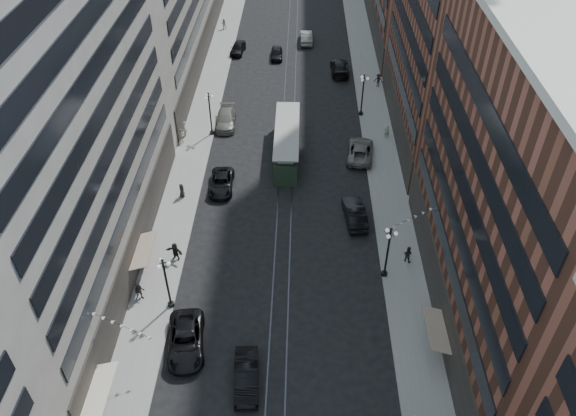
# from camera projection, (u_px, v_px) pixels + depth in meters

# --- Properties ---
(ground) EXTENTS (220.00, 220.00, 0.00)m
(ground) POSITION_uv_depth(u_px,v_px,m) (289.00, 114.00, 71.92)
(ground) COLOR black
(ground) RESTS_ON ground
(sidewalk_west) EXTENTS (4.00, 180.00, 0.15)m
(sidewalk_west) POSITION_uv_depth(u_px,v_px,m) (213.00, 77.00, 79.75)
(sidewalk_west) COLOR gray
(sidewalk_west) RESTS_ON ground
(sidewalk_east) EXTENTS (4.00, 180.00, 0.15)m
(sidewalk_east) POSITION_uv_depth(u_px,v_px,m) (368.00, 79.00, 79.33)
(sidewalk_east) COLOR gray
(sidewalk_east) RESTS_ON ground
(rail_west) EXTENTS (0.12, 180.00, 0.02)m
(rail_west) POSITION_uv_depth(u_px,v_px,m) (286.00, 78.00, 79.59)
(rail_west) COLOR #2D2D33
(rail_west) RESTS_ON ground
(rail_east) EXTENTS (0.12, 180.00, 0.02)m
(rail_east) POSITION_uv_depth(u_px,v_px,m) (295.00, 78.00, 79.57)
(rail_east) COLOR #2D2D33
(rail_east) RESTS_ON ground
(building_west_mid) EXTENTS (8.00, 36.00, 28.00)m
(building_west_mid) POSITION_uv_depth(u_px,v_px,m) (57.00, 133.00, 42.55)
(building_west_mid) COLOR #ABA698
(building_west_mid) RESTS_ON ground
(building_east_mid) EXTENTS (8.00, 30.00, 24.00)m
(building_east_mid) POSITION_uv_depth(u_px,v_px,m) (520.00, 202.00, 39.36)
(building_east_mid) COLOR brown
(building_east_mid) RESTS_ON ground
(lamppost_sw_far) EXTENTS (1.03, 1.14, 5.52)m
(lamppost_sw_far) POSITION_uv_depth(u_px,v_px,m) (166.00, 282.00, 45.56)
(lamppost_sw_far) COLOR black
(lamppost_sw_far) RESTS_ON sidewalk_west
(lamppost_sw_mid) EXTENTS (1.03, 1.14, 5.52)m
(lamppost_sw_mid) POSITION_uv_depth(u_px,v_px,m) (210.00, 112.00, 66.27)
(lamppost_sw_mid) COLOR black
(lamppost_sw_mid) RESTS_ON sidewalk_west
(lamppost_se_far) EXTENTS (1.03, 1.14, 5.52)m
(lamppost_se_far) POSITION_uv_depth(u_px,v_px,m) (388.00, 251.00, 48.28)
(lamppost_se_far) COLOR black
(lamppost_se_far) RESTS_ON sidewalk_east
(lamppost_se_mid) EXTENTS (1.03, 1.14, 5.52)m
(lamppost_se_mid) POSITION_uv_depth(u_px,v_px,m) (363.00, 94.00, 69.76)
(lamppost_se_mid) COLOR black
(lamppost_se_mid) RESTS_ON sidewalk_east
(streetcar) EXTENTS (2.73, 12.34, 3.41)m
(streetcar) POSITION_uv_depth(u_px,v_px,m) (287.00, 143.00, 63.93)
(streetcar) COLOR #223624
(streetcar) RESTS_ON ground
(car_2) EXTENTS (3.54, 6.32, 1.67)m
(car_2) POSITION_uv_depth(u_px,v_px,m) (186.00, 340.00, 43.85)
(car_2) COLOR black
(car_2) RESTS_ON ground
(car_5) EXTENTS (2.10, 5.12, 1.65)m
(car_5) POSITION_uv_depth(u_px,v_px,m) (246.00, 376.00, 41.39)
(car_5) COLOR black
(car_5) RESTS_ON ground
(pedestrian_2) EXTENTS (1.00, 0.72, 1.84)m
(pedestrian_2) POSITION_uv_depth(u_px,v_px,m) (139.00, 291.00, 47.43)
(pedestrian_2) COLOR black
(pedestrian_2) RESTS_ON sidewalk_west
(car_7) EXTENTS (2.57, 5.33, 1.46)m
(car_7) POSITION_uv_depth(u_px,v_px,m) (221.00, 183.00, 59.61)
(car_7) COLOR black
(car_7) RESTS_ON ground
(car_8) EXTENTS (2.54, 5.76, 1.64)m
(car_8) POSITION_uv_depth(u_px,v_px,m) (226.00, 119.00, 69.47)
(car_8) COLOR slate
(car_8) RESTS_ON ground
(car_9) EXTENTS (2.41, 4.79, 1.57)m
(car_9) POSITION_uv_depth(u_px,v_px,m) (238.00, 48.00, 85.59)
(car_9) COLOR black
(car_9) RESTS_ON ground
(car_10) EXTENTS (2.42, 5.45, 1.74)m
(car_10) POSITION_uv_depth(u_px,v_px,m) (355.00, 213.00, 55.56)
(car_10) COLOR black
(car_10) RESTS_ON ground
(car_11) EXTENTS (3.50, 6.33, 1.68)m
(car_11) POSITION_uv_depth(u_px,v_px,m) (360.00, 150.00, 64.11)
(car_11) COLOR #68645C
(car_11) RESTS_ON ground
(car_12) EXTENTS (2.58, 6.06, 1.74)m
(car_12) POSITION_uv_depth(u_px,v_px,m) (340.00, 67.00, 80.33)
(car_12) COLOR black
(car_12) RESTS_ON ground
(car_13) EXTENTS (1.81, 4.30, 1.45)m
(car_13) POSITION_uv_depth(u_px,v_px,m) (277.00, 53.00, 84.23)
(car_13) COLOR black
(car_13) RESTS_ON ground
(car_14) EXTENTS (1.96, 5.24, 1.71)m
(car_14) POSITION_uv_depth(u_px,v_px,m) (306.00, 37.00, 88.47)
(car_14) COLOR slate
(car_14) RESTS_ON ground
(pedestrian_5) EXTENTS (1.80, 1.10, 1.87)m
(pedestrian_5) POSITION_uv_depth(u_px,v_px,m) (175.00, 251.00, 51.12)
(pedestrian_5) COLOR black
(pedestrian_5) RESTS_ON sidewalk_west
(pedestrian_6) EXTENTS (1.09, 0.55, 1.82)m
(pedestrian_6) POSITION_uv_depth(u_px,v_px,m) (181.00, 136.00, 66.08)
(pedestrian_6) COLOR beige
(pedestrian_6) RESTS_ON sidewalk_west
(pedestrian_7) EXTENTS (0.94, 0.79, 1.70)m
(pedestrian_7) POSITION_uv_depth(u_px,v_px,m) (408.00, 254.00, 50.96)
(pedestrian_7) COLOR black
(pedestrian_7) RESTS_ON sidewalk_east
(pedestrian_8) EXTENTS (0.65, 0.46, 1.71)m
(pedestrian_8) POSITION_uv_depth(u_px,v_px,m) (387.00, 131.00, 66.93)
(pedestrian_8) COLOR gray
(pedestrian_8) RESTS_ON sidewalk_east
(pedestrian_9) EXTENTS (1.32, 0.83, 1.90)m
(pedestrian_9) POSITION_uv_depth(u_px,v_px,m) (378.00, 80.00, 76.76)
(pedestrian_9) COLOR black
(pedestrian_9) RESTS_ON sidewalk_east
(pedestrian_extra_0) EXTENTS (0.85, 0.86, 1.60)m
(pedestrian_extra_0) POSITION_uv_depth(u_px,v_px,m) (182.00, 190.00, 58.24)
(pedestrian_extra_0) COLOR black
(pedestrian_extra_0) RESTS_ON sidewalk_west
(pedestrian_extra_1) EXTENTS (0.89, 0.61, 1.67)m
(pedestrian_extra_1) POSITION_uv_depth(u_px,v_px,m) (224.00, 24.00, 92.36)
(pedestrian_extra_1) COLOR #A69B89
(pedestrian_extra_1) RESTS_ON sidewalk_west
(pedestrian_extra_2) EXTENTS (0.48, 0.71, 1.92)m
(pedestrian_extra_2) POSITION_uv_depth(u_px,v_px,m) (185.00, 129.00, 67.17)
(pedestrian_extra_2) COLOR #B3AC94
(pedestrian_extra_2) RESTS_ON sidewalk_west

